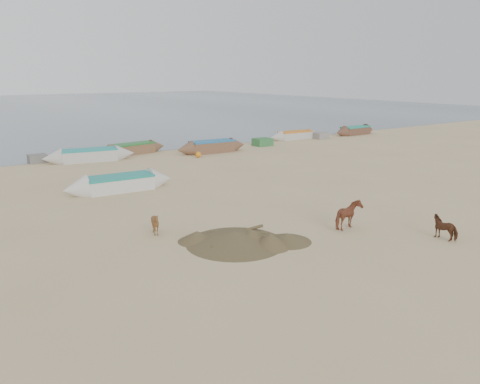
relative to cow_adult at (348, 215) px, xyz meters
name	(u,v)px	position (x,y,z in m)	size (l,w,h in m)	color
ground	(300,239)	(-2.39, 0.15, -0.56)	(140.00, 140.00, 0.00)	tan
cow_adult	(348,215)	(0.00, 0.00, 0.00)	(0.61, 1.34, 1.13)	brown
calf_front	(156,224)	(-6.64, 3.69, -0.12)	(0.72, 0.81, 0.90)	brown
calf_right	(446,227)	(2.22, -2.84, -0.13)	(0.87, 0.74, 0.87)	#542E1B
near_canoe	(120,183)	(-5.28, 11.27, -0.15)	(5.83, 1.42, 0.83)	silver
debris_pile	(235,237)	(-4.62, 1.18, -0.34)	(3.67, 3.67, 0.45)	brown
waterline_canoes	(107,154)	(-2.70, 20.80, -0.14)	(55.24, 4.74, 0.96)	brown
beach_clutter	(162,151)	(1.44, 20.36, -0.27)	(43.96, 5.35, 0.64)	#2A5D3B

